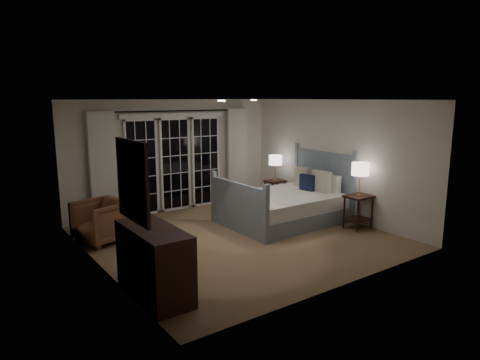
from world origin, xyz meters
TOP-DOWN VIEW (x-y plane):
  - floor at (0.00, 0.00)m, footprint 5.00×5.00m
  - ceiling at (0.00, 0.00)m, footprint 5.00×5.00m
  - wall_left at (-2.50, 0.00)m, footprint 0.02×5.00m
  - wall_right at (2.50, 0.00)m, footprint 0.02×5.00m
  - wall_back at (0.00, 2.50)m, footprint 5.00×0.02m
  - wall_front at (0.00, -2.50)m, footprint 5.00×0.02m
  - french_doors at (0.00, 2.46)m, footprint 2.50×0.04m
  - curtain_rod at (0.00, 2.40)m, footprint 3.50×0.03m
  - curtain_left at (-1.65, 2.38)m, footprint 0.55×0.10m
  - curtain_right at (1.65, 2.38)m, footprint 0.55×0.10m
  - downlight_a at (0.80, 0.60)m, footprint 0.12×0.12m
  - downlight_b at (-0.60, -0.40)m, footprint 0.12×0.12m
  - bed at (1.41, 0.29)m, footprint 2.37×1.71m
  - nightstand_left at (2.25, -0.90)m, footprint 0.51×0.41m
  - nightstand_right at (2.18, 1.55)m, footprint 0.45×0.36m
  - lamp_left at (2.25, -0.90)m, footprint 0.33×0.33m
  - lamp_right at (2.18, 1.55)m, footprint 0.31×0.31m
  - armchair at (-2.10, 1.23)m, footprint 1.02×1.00m
  - dresser at (-2.23, -1.29)m, footprint 0.55×1.30m
  - mirror at (-2.47, -1.29)m, footprint 0.05×0.85m

SIDE VIEW (x-z plane):
  - floor at x=0.00m, z-range 0.00..0.00m
  - bed at x=1.41m, z-range -0.35..1.04m
  - armchair at x=-2.10m, z-range 0.00..0.76m
  - nightstand_right at x=2.18m, z-range 0.09..0.68m
  - nightstand_left at x=2.25m, z-range 0.11..0.77m
  - dresser at x=-2.23m, z-range 0.00..0.92m
  - lamp_right at x=2.18m, z-range 0.77..1.37m
  - french_doors at x=0.00m, z-range -0.01..2.19m
  - curtain_left at x=-1.65m, z-range 0.02..2.27m
  - curtain_right at x=1.65m, z-range 0.02..2.27m
  - lamp_left at x=2.25m, z-range 0.86..1.50m
  - wall_left at x=-2.50m, z-range 0.00..2.50m
  - wall_right at x=2.50m, z-range 0.00..2.50m
  - wall_back at x=0.00m, z-range 0.00..2.50m
  - wall_front at x=0.00m, z-range 0.00..2.50m
  - mirror at x=-2.47m, z-range 1.05..2.05m
  - curtain_rod at x=0.00m, z-range 2.23..2.27m
  - downlight_a at x=0.80m, z-range 2.48..2.50m
  - downlight_b at x=-0.60m, z-range 2.48..2.50m
  - ceiling at x=0.00m, z-range 2.50..2.50m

